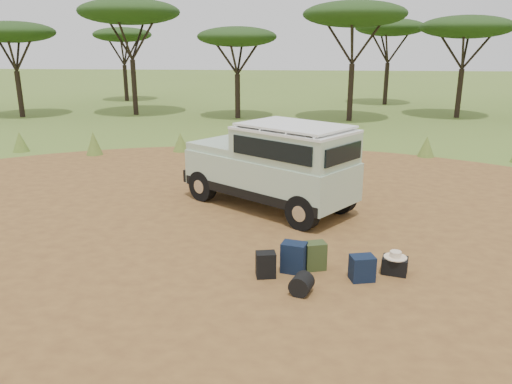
# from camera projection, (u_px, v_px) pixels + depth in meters

# --- Properties ---
(ground) EXTENTS (140.00, 140.00, 0.00)m
(ground) POSITION_uv_depth(u_px,v_px,m) (219.00, 251.00, 9.81)
(ground) COLOR #5B762A
(ground) RESTS_ON ground
(dirt_clearing) EXTENTS (23.00, 23.00, 0.01)m
(dirt_clearing) POSITION_uv_depth(u_px,v_px,m) (219.00, 250.00, 9.80)
(dirt_clearing) COLOR brown
(dirt_clearing) RESTS_ON ground
(grass_fringe) EXTENTS (36.60, 1.60, 0.90)m
(grass_fringe) POSITION_uv_depth(u_px,v_px,m) (262.00, 145.00, 17.95)
(grass_fringe) COLOR #5B762A
(grass_fringe) RESTS_ON ground
(acacia_treeline) EXTENTS (46.70, 13.20, 6.26)m
(acacia_treeline) POSITION_uv_depth(u_px,v_px,m) (291.00, 25.00, 27.25)
(acacia_treeline) COLOR black
(acacia_treeline) RESTS_ON ground
(safari_vehicle) EXTENTS (4.53, 3.96, 2.14)m
(safari_vehicle) POSITION_uv_depth(u_px,v_px,m) (274.00, 167.00, 12.10)
(safari_vehicle) COLOR #A8C1A4
(safari_vehicle) RESTS_ON ground
(backpack_black) EXTENTS (0.38, 0.31, 0.46)m
(backpack_black) POSITION_uv_depth(u_px,v_px,m) (266.00, 265.00, 8.64)
(backpack_black) COLOR black
(backpack_black) RESTS_ON ground
(backpack_navy) EXTENTS (0.48, 0.39, 0.55)m
(backpack_navy) POSITION_uv_depth(u_px,v_px,m) (294.00, 258.00, 8.82)
(backpack_navy) COLOR #101D34
(backpack_navy) RESTS_ON ground
(backpack_olive) EXTENTS (0.44, 0.37, 0.52)m
(backpack_olive) POSITION_uv_depth(u_px,v_px,m) (315.00, 256.00, 8.93)
(backpack_olive) COLOR #374922
(backpack_olive) RESTS_ON ground
(duffel_navy) EXTENTS (0.46, 0.39, 0.45)m
(duffel_navy) POSITION_uv_depth(u_px,v_px,m) (362.00, 268.00, 8.52)
(duffel_navy) COLOR #101D34
(duffel_navy) RESTS_ON ground
(hard_case) EXTENTS (0.50, 0.41, 0.31)m
(hard_case) POSITION_uv_depth(u_px,v_px,m) (395.00, 266.00, 8.78)
(hard_case) COLOR black
(hard_case) RESTS_ON ground
(stuff_sack) EXTENTS (0.43, 0.43, 0.34)m
(stuff_sack) POSITION_uv_depth(u_px,v_px,m) (302.00, 284.00, 8.06)
(stuff_sack) COLOR black
(stuff_sack) RESTS_ON ground
(safari_hat) EXTENTS (0.40, 0.40, 0.12)m
(safari_hat) POSITION_uv_depth(u_px,v_px,m) (396.00, 255.00, 8.73)
(safari_hat) COLOR beige
(safari_hat) RESTS_ON hard_case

